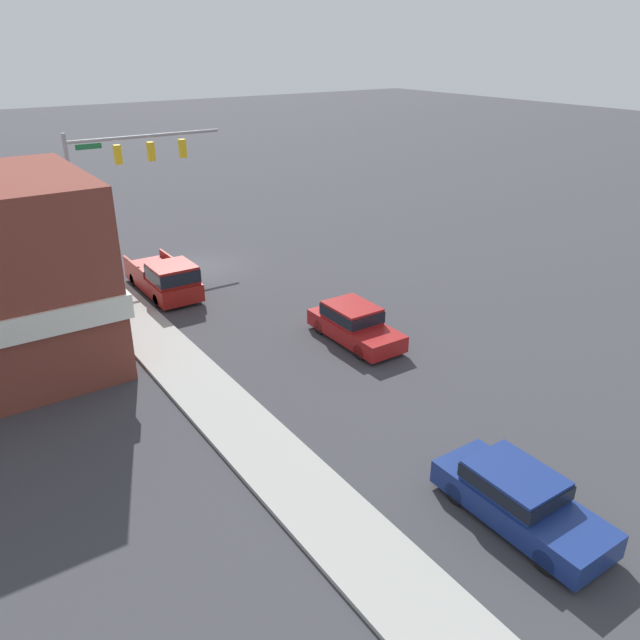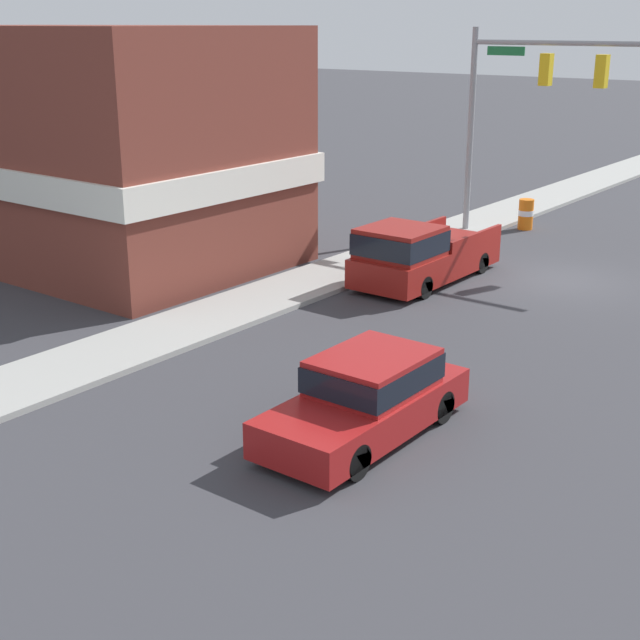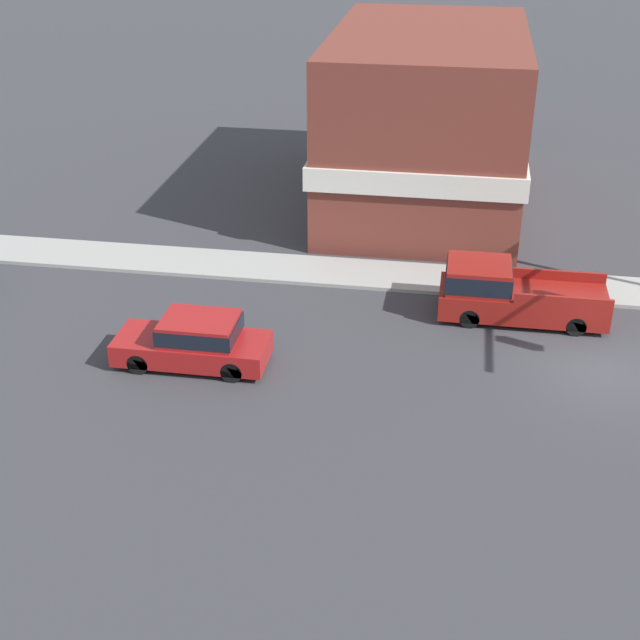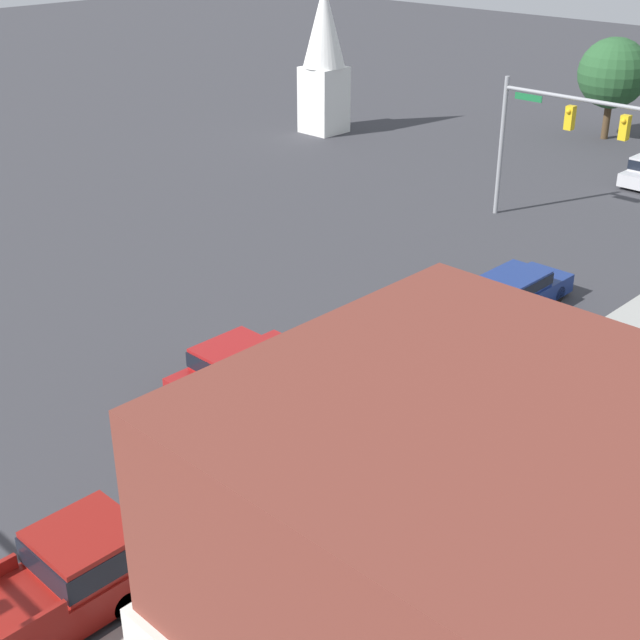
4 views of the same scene
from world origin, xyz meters
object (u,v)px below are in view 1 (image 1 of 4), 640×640
construction_barrel (101,243)px  car_lead (354,323)px  car_oncoming (518,497)px  pickup_truck_parked (166,278)px

construction_barrel → car_lead: bearing=106.4°
car_lead → car_oncoming: car_lead is taller
car_oncoming → pickup_truck_parked: pickup_truck_parked is taller
car_oncoming → construction_barrel: 29.63m
car_lead → construction_barrel: bearing=-73.6°
car_lead → construction_barrel: 19.05m
construction_barrel → pickup_truck_parked: bearing=94.3°
car_oncoming → construction_barrel: (2.36, -29.54, -0.19)m
car_lead → pickup_truck_parked: pickup_truck_parked is taller
car_lead → construction_barrel: size_ratio=4.07×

